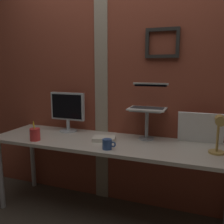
% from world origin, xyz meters
% --- Properties ---
extents(ground_plane, '(6.00, 6.00, 0.00)m').
position_xyz_m(ground_plane, '(0.00, 0.00, 0.00)').
color(ground_plane, '#4C4238').
extents(brick_wall_back, '(3.53, 0.16, 2.34)m').
position_xyz_m(brick_wall_back, '(-0.00, 0.36, 1.17)').
color(brick_wall_back, brown).
rests_on(brick_wall_back, ground_plane).
extents(desk, '(2.20, 0.61, 0.73)m').
position_xyz_m(desk, '(-0.06, 0.00, 0.66)').
color(desk, beige).
rests_on(desk, ground_plane).
extents(monitor, '(0.37, 0.18, 0.40)m').
position_xyz_m(monitor, '(-0.57, 0.18, 0.97)').
color(monitor, '#ADB2B7').
rests_on(monitor, desk).
extents(laptop_stand, '(0.28, 0.22, 0.28)m').
position_xyz_m(laptop_stand, '(0.25, 0.18, 0.92)').
color(laptop_stand, gray).
rests_on(laptop_stand, desk).
extents(laptop, '(0.33, 0.30, 0.24)m').
position_xyz_m(laptop, '(0.25, 0.26, 1.07)').
color(laptop, silver).
rests_on(laptop, laptop_stand).
extents(whiteboard_panel, '(0.38, 0.09, 0.28)m').
position_xyz_m(whiteboard_panel, '(0.71, 0.22, 0.87)').
color(whiteboard_panel, white).
rests_on(whiteboard_panel, desk).
extents(desk_lamp, '(0.12, 0.20, 0.31)m').
position_xyz_m(desk_lamp, '(0.84, -0.05, 0.92)').
color(desk_lamp, tan).
rests_on(desk_lamp, desk).
extents(pen_cup, '(0.09, 0.09, 0.18)m').
position_xyz_m(pen_cup, '(-0.69, -0.20, 0.79)').
color(pen_cup, red).
rests_on(pen_cup, desk).
extents(coffee_mug, '(0.11, 0.08, 0.08)m').
position_xyz_m(coffee_mug, '(0.01, -0.20, 0.77)').
color(coffee_mug, '#2D4C8C').
rests_on(coffee_mug, desk).
extents(paper_clutter_stack, '(0.23, 0.19, 0.04)m').
position_xyz_m(paper_clutter_stack, '(-0.10, 0.00, 0.75)').
color(paper_clutter_stack, silver).
rests_on(paper_clutter_stack, desk).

